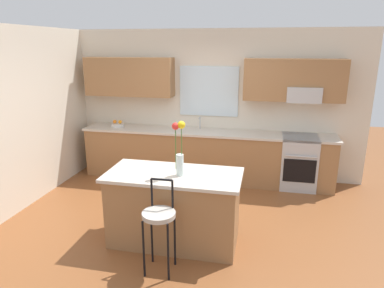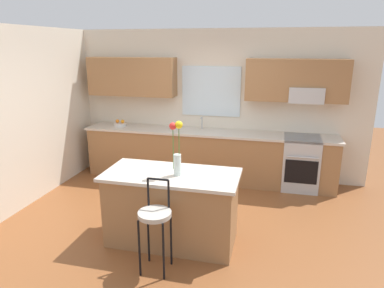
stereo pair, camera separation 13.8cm
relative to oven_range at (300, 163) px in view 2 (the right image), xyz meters
name	(u,v)px [view 2 (the right image)]	position (x,y,z in m)	size (l,w,h in m)	color
ground_plane	(183,222)	(-1.65, -1.68, -0.46)	(14.00, 14.00, 0.00)	brown
wall_left	(29,116)	(-4.21, -1.38, 0.89)	(0.12, 4.60, 2.70)	beige
back_wall_assembly	(213,97)	(-1.61, 0.31, 1.05)	(5.60, 0.50, 2.70)	beige
counter_run	(207,155)	(-1.65, 0.02, 0.01)	(4.56, 0.64, 0.92)	#996B42
sink_faucet	(202,122)	(-1.78, 0.17, 0.60)	(0.02, 0.13, 0.23)	#B7BABC
oven_range	(300,163)	(0.00, 0.00, 0.00)	(0.60, 0.64, 0.92)	#B7BABC
kitchen_island	(172,207)	(-1.66, -2.16, 0.00)	(1.64, 0.80, 0.92)	#996B42
bar_stool_near	(155,218)	(-1.66, -2.77, 0.18)	(0.36, 0.36, 1.04)	black
flower_vase	(177,150)	(-1.57, -2.20, 0.78)	(0.16, 0.10, 0.66)	silver
fruit_bowl_oranges	(120,124)	(-3.35, 0.02, 0.50)	(0.24, 0.24, 0.13)	silver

